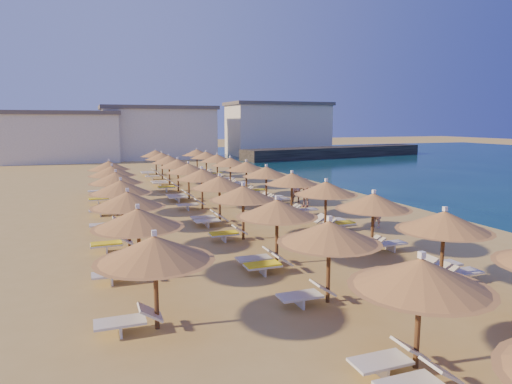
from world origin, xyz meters
name	(u,v)px	position (x,y,z in m)	size (l,w,h in m)	color
ground	(282,231)	(0.00, 0.00, 0.00)	(220.00, 220.00, 0.00)	tan
jetty	(336,152)	(25.61, 38.82, 0.75)	(30.00, 4.00, 1.50)	black
hotel_blocks	(180,132)	(4.09, 45.92, 3.70)	(47.46, 10.83, 8.10)	white
parasol_row_east	(278,176)	(1.87, 4.86, 2.05)	(2.99, 44.69, 2.55)	brown
parasol_row_west	(210,179)	(-2.23, 4.86, 2.05)	(2.99, 44.69, 2.55)	brown
parasol_row_inland	(121,188)	(-7.11, 2.96, 2.05)	(2.99, 25.73, 2.55)	brown
loungers	(227,210)	(-1.45, 4.34, 0.34)	(12.02, 42.34, 0.66)	silver
beachgoer_b	(297,189)	(4.01, 6.79, 0.90)	(0.88, 0.68, 1.80)	tan
beachgoer_c	(305,193)	(3.85, 5.26, 0.88)	(1.03, 0.43, 1.77)	tan
beachgoer_a	(377,212)	(4.70, -0.91, 0.78)	(0.57, 0.38, 1.57)	tan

